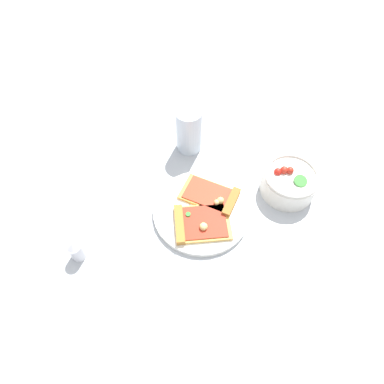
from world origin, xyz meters
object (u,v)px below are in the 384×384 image
salad_bowl (289,182)px  soda_glass (189,131)px  pizza_slice_near (214,197)px  pepper_shaker (76,250)px  pizza_slice_far (198,223)px  plate (201,213)px

salad_bowl → soda_glass: bearing=161.4°
pizza_slice_near → pepper_shaker: (-0.27, -0.20, 0.01)m
soda_glass → pizza_slice_far: bearing=-73.2°
pizza_slice_far → pepper_shaker: (-0.25, -0.13, 0.01)m
plate → pizza_slice_near: bearing=61.2°
pizza_slice_near → soda_glass: size_ratio=1.16×
salad_bowl → plate: bearing=-150.0°
plate → pepper_shaker: size_ratio=3.73×
pepper_shaker → soda_glass: bearing=64.5°
plate → salad_bowl: salad_bowl is taller
salad_bowl → pepper_shaker: (-0.45, -0.28, -0.00)m
plate → pizza_slice_far: bearing=-89.2°
pepper_shaker → plate: bearing=33.0°
pizza_slice_near → pepper_shaker: pepper_shaker is taller
pizza_slice_far → pizza_slice_near: bearing=73.7°
pizza_slice_near → soda_glass: 0.19m
pizza_slice_near → pepper_shaker: 0.34m
plate → soda_glass: (-0.07, 0.21, 0.05)m
pizza_slice_near → soda_glass: (-0.10, 0.16, 0.04)m
salad_bowl → pizza_slice_near: bearing=-157.8°
soda_glass → pepper_shaker: (-0.18, -0.37, -0.03)m
pizza_slice_far → pepper_shaker: pepper_shaker is taller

